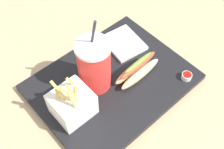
# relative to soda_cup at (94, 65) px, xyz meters

# --- Properties ---
(ground_plane) EXTENTS (2.40, 2.40, 0.02)m
(ground_plane) POSITION_rel_soda_cup_xyz_m (0.04, -0.03, -0.11)
(ground_plane) COLOR tan
(food_tray) EXTENTS (0.46, 0.35, 0.02)m
(food_tray) POSITION_rel_soda_cup_xyz_m (0.04, -0.03, -0.09)
(food_tray) COLOR black
(food_tray) RESTS_ON ground_plane
(soda_cup) EXTENTS (0.10, 0.10, 0.25)m
(soda_cup) POSITION_rel_soda_cup_xyz_m (0.00, 0.00, 0.00)
(soda_cup) COLOR red
(soda_cup) RESTS_ON food_tray
(fries_basket) EXTENTS (0.10, 0.10, 0.16)m
(fries_basket) POSITION_rel_soda_cup_xyz_m (-0.11, -0.03, -0.04)
(fries_basket) COLOR white
(fries_basket) RESTS_ON food_tray
(hot_dog_1) EXTENTS (0.16, 0.05, 0.07)m
(hot_dog_1) POSITION_rel_soda_cup_xyz_m (0.11, -0.06, -0.06)
(hot_dog_1) COLOR #E5C689
(hot_dog_1) RESTS_ON food_tray
(ketchup_cup_1) EXTENTS (0.03, 0.03, 0.02)m
(ketchup_cup_1) POSITION_rel_soda_cup_xyz_m (0.22, -0.17, -0.07)
(ketchup_cup_1) COLOR white
(ketchup_cup_1) RESTS_ON food_tray
(napkin_stack) EXTENTS (0.12, 0.14, 0.01)m
(napkin_stack) POSITION_rel_soda_cup_xyz_m (0.17, 0.06, -0.08)
(napkin_stack) COLOR white
(napkin_stack) RESTS_ON food_tray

